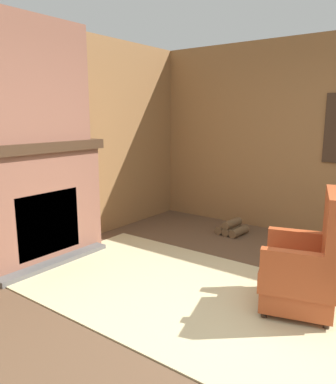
{
  "coord_description": "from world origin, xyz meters",
  "views": [
    {
      "loc": [
        1.04,
        -2.43,
        1.66
      ],
      "look_at": [
        -1.15,
        0.52,
        0.9
      ],
      "focal_mm": 35.0,
      "sensor_mm": 36.0,
      "label": 1
    }
  ],
  "objects": [
    {
      "name": "ground_plane",
      "position": [
        0.0,
        0.0,
        0.0
      ],
      "size": [
        14.0,
        14.0,
        0.0
      ],
      "primitive_type": "plane",
      "color": "brown"
    },
    {
      "name": "firewood_stack",
      "position": [
        -1.27,
        2.2,
        0.08
      ],
      "size": [
        0.38,
        0.39,
        0.21
      ],
      "rotation": [
        0.0,
        0.0,
        -0.1
      ],
      "color": "brown",
      "rests_on": "ground"
    },
    {
      "name": "oil_lamp_vase",
      "position": [
        -2.63,
        -0.32,
        1.47
      ],
      "size": [
        0.13,
        0.13,
        0.29
      ],
      "color": "#47708E",
      "rests_on": "fireplace_hearth"
    },
    {
      "name": "fireplace_hearth",
      "position": [
        -2.58,
        0.0,
        0.68
      ],
      "size": [
        0.57,
        1.63,
        1.37
      ],
      "color": "brown",
      "rests_on": "ground"
    },
    {
      "name": "decorative_plate_on_mantel",
      "position": [
        -2.65,
        -0.03,
        1.48
      ],
      "size": [
        0.06,
        0.23,
        0.23
      ],
      "color": "gold",
      "rests_on": "fireplace_hearth"
    },
    {
      "name": "storage_case",
      "position": [
        -2.63,
        0.22,
        1.44
      ],
      "size": [
        0.17,
        0.21,
        0.14
      ],
      "color": "black",
      "rests_on": "fireplace_hearth"
    },
    {
      "name": "chimney_breast",
      "position": [
        -2.59,
        0.0,
        2.02
      ],
      "size": [
        0.31,
        1.35,
        1.3
      ],
      "color": "brown",
      "rests_on": "fireplace_hearth"
    },
    {
      "name": "wood_panel_wall_left",
      "position": [
        -2.8,
        0.0,
        1.35
      ],
      "size": [
        0.06,
        6.14,
        2.69
      ],
      "color": "olive",
      "rests_on": "ground"
    },
    {
      "name": "area_rug",
      "position": [
        -0.45,
        0.31,
        0.01
      ],
      "size": [
        4.11,
        1.93,
        0.01
      ],
      "color": "#C6B789",
      "rests_on": "ground"
    },
    {
      "name": "armchair",
      "position": [
        0.2,
        0.66,
        0.38
      ],
      "size": [
        0.76,
        0.81,
        1.06
      ],
      "rotation": [
        0.0,
        0.0,
        3.42
      ],
      "color": "#A84723",
      "rests_on": "ground"
    }
  ]
}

